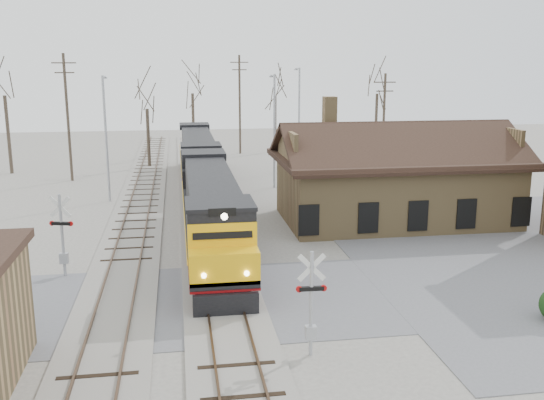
# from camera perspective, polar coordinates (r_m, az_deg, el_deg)

# --- Properties ---
(ground) EXTENTS (140.00, 140.00, 0.00)m
(ground) POSITION_cam_1_polar(r_m,az_deg,el_deg) (26.44, -4.65, -9.42)
(ground) COLOR #A29D92
(ground) RESTS_ON ground
(road) EXTENTS (60.00, 9.00, 0.03)m
(road) POSITION_cam_1_polar(r_m,az_deg,el_deg) (26.43, -4.65, -9.39)
(road) COLOR slate
(road) RESTS_ON ground
(track_main) EXTENTS (3.40, 90.00, 0.24)m
(track_main) POSITION_cam_1_polar(r_m,az_deg,el_deg) (40.69, -6.28, -1.42)
(track_main) COLOR #A29D92
(track_main) RESTS_ON ground
(track_siding) EXTENTS (3.40, 90.00, 0.24)m
(track_siding) POSITION_cam_1_polar(r_m,az_deg,el_deg) (40.75, -12.61, -1.63)
(track_siding) COLOR #A29D92
(track_siding) RESTS_ON ground
(depot) EXTENTS (15.20, 9.31, 7.90)m
(depot) POSITION_cam_1_polar(r_m,az_deg,el_deg) (39.65, 11.44, 1.50)
(depot) COLOR #93774C
(depot) RESTS_ON ground
(locomotive_lead) EXTENTS (2.85, 19.10, 4.24)m
(locomotive_lead) POSITION_cam_1_polar(r_m,az_deg,el_deg) (32.57, -5.69, -1.06)
(locomotive_lead) COLOR black
(locomotive_lead) RESTS_ON ground
(locomotive_trailing) EXTENTS (2.85, 19.10, 4.01)m
(locomotive_trailing) POSITION_cam_1_polar(r_m,az_deg,el_deg) (51.59, -6.97, 4.01)
(locomotive_trailing) COLOR black
(locomotive_trailing) RESTS_ON ground
(crossbuck_near) EXTENTS (1.08, 0.28, 3.78)m
(crossbuck_near) POSITION_cam_1_polar(r_m,az_deg,el_deg) (21.13, 3.71, -10.00)
(crossbuck_near) COLOR #A5A8AD
(crossbuck_near) RESTS_ON ground
(crossbuck_far) EXTENTS (1.13, 0.36, 4.02)m
(crossbuck_far) POSITION_cam_1_polar(r_m,az_deg,el_deg) (30.31, -19.12, -3.42)
(crossbuck_far) COLOR #A5A8AD
(crossbuck_far) RESTS_ON ground
(streetlight_a) EXTENTS (0.25, 2.04, 9.13)m
(streetlight_a) POSITION_cam_1_polar(r_m,az_deg,el_deg) (45.70, -15.36, 6.18)
(streetlight_a) COLOR #A5A8AD
(streetlight_a) RESTS_ON ground
(streetlight_b) EXTENTS (0.25, 2.04, 9.11)m
(streetlight_b) POSITION_cam_1_polar(r_m,az_deg,el_deg) (49.19, 0.21, 7.05)
(streetlight_b) COLOR #A5A8AD
(streetlight_b) RESTS_ON ground
(streetlight_c) EXTENTS (0.25, 2.04, 9.60)m
(streetlight_c) POSITION_cam_1_polar(r_m,az_deg,el_deg) (57.95, 2.54, 8.14)
(streetlight_c) COLOR #A5A8AD
(streetlight_c) RESTS_ON ground
(utility_pole_a) EXTENTS (2.00, 0.24, 10.81)m
(utility_pole_a) POSITION_cam_1_polar(r_m,az_deg,el_deg) (54.78, -18.68, 7.54)
(utility_pole_a) COLOR #382D23
(utility_pole_a) RESTS_ON ground
(utility_pole_b) EXTENTS (2.00, 0.24, 10.90)m
(utility_pole_b) POSITION_cam_1_polar(r_m,az_deg,el_deg) (68.34, -3.06, 9.11)
(utility_pole_b) COLOR #382D23
(utility_pole_b) RESTS_ON ground
(utility_pole_c) EXTENTS (2.00, 0.24, 9.10)m
(utility_pole_c) POSITION_cam_1_polar(r_m,az_deg,el_deg) (57.34, 10.46, 7.32)
(utility_pole_c) COLOR #382D23
(utility_pole_c) RESTS_ON ground
(tree_a) EXTENTS (4.77, 4.77, 11.68)m
(tree_a) POSITION_cam_1_polar(r_m,az_deg,el_deg) (60.46, -23.97, 10.10)
(tree_a) COLOR #382D23
(tree_a) RESTS_ON ground
(tree_b) EXTENTS (3.80, 3.80, 9.31)m
(tree_b) POSITION_cam_1_polar(r_m,az_deg,el_deg) (60.14, -11.72, 9.28)
(tree_b) COLOR #382D23
(tree_b) RESTS_ON ground
(tree_c) EXTENTS (4.46, 4.46, 10.92)m
(tree_c) POSITION_cam_1_polar(r_m,az_deg,el_deg) (69.72, -7.52, 10.82)
(tree_c) COLOR #382D23
(tree_c) RESTS_ON ground
(tree_d) EXTENTS (4.27, 4.27, 10.45)m
(tree_d) POSITION_cam_1_polar(r_m,az_deg,el_deg) (69.78, 0.30, 10.65)
(tree_d) COLOR #382D23
(tree_d) RESTS_ON ground
(tree_e) EXTENTS (4.50, 4.50, 11.02)m
(tree_e) POSITION_cam_1_polar(r_m,az_deg,el_deg) (68.16, 9.90, 10.76)
(tree_e) COLOR #382D23
(tree_e) RESTS_ON ground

